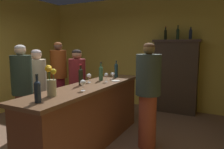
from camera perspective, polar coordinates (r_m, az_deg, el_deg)
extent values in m
cube|color=gold|center=(5.95, 6.27, 5.95)|extent=(5.31, 0.12, 2.91)
cube|color=brown|center=(3.55, -6.04, -11.37)|extent=(0.56, 2.59, 0.97)
cube|color=brown|center=(3.42, -6.16, -3.30)|extent=(0.63, 2.70, 0.05)
cube|color=#35291F|center=(5.42, 16.63, -0.52)|extent=(1.02, 0.32, 1.78)
cube|color=#3A2B24|center=(5.37, 17.00, 8.61)|extent=(1.10, 0.38, 0.06)
cylinder|color=#182E34|center=(4.22, 1.11, 0.85)|extent=(0.07, 0.07, 0.24)
sphere|color=#182E34|center=(4.21, 1.12, 2.46)|extent=(0.07, 0.07, 0.07)
cylinder|color=#182E34|center=(4.20, 1.12, 2.99)|extent=(0.02, 0.02, 0.08)
cylinder|color=black|center=(4.20, 1.12, 3.63)|extent=(0.03, 0.03, 0.02)
cylinder|color=black|center=(3.42, -8.35, -0.97)|extent=(0.07, 0.07, 0.23)
sphere|color=black|center=(3.40, -8.39, 0.93)|extent=(0.07, 0.07, 0.07)
cylinder|color=black|center=(3.40, -8.40, 1.70)|extent=(0.03, 0.03, 0.09)
cylinder|color=red|center=(3.39, -8.42, 2.61)|extent=(0.03, 0.03, 0.02)
cylinder|color=#1D2A39|center=(2.50, -19.29, -4.82)|extent=(0.07, 0.07, 0.21)
sphere|color=#1D2A39|center=(2.49, -19.40, -2.51)|extent=(0.07, 0.07, 0.07)
cylinder|color=#1D2A39|center=(2.48, -19.45, -1.39)|extent=(0.03, 0.03, 0.10)
cylinder|color=black|center=(2.47, -19.51, -0.07)|extent=(0.03, 0.03, 0.02)
cylinder|color=#2F5233|center=(3.85, -2.97, 0.03)|extent=(0.07, 0.07, 0.22)
sphere|color=#2F5233|center=(3.84, -2.98, 1.65)|extent=(0.07, 0.07, 0.07)
cylinder|color=#2F5233|center=(3.83, -2.99, 2.38)|extent=(0.03, 0.03, 0.10)
cylinder|color=black|center=(3.83, -2.99, 3.22)|extent=(0.03, 0.03, 0.02)
cylinder|color=white|center=(4.00, 0.18, -1.23)|extent=(0.07, 0.07, 0.00)
cylinder|color=white|center=(3.99, 0.18, -0.76)|extent=(0.01, 0.01, 0.06)
ellipsoid|color=white|center=(3.98, 0.18, 0.13)|extent=(0.07, 0.07, 0.06)
cylinder|color=white|center=(3.69, -1.54, -1.99)|extent=(0.06, 0.06, 0.00)
cylinder|color=white|center=(3.69, -1.54, -1.28)|extent=(0.01, 0.01, 0.09)
ellipsoid|color=white|center=(3.67, -1.55, -0.09)|extent=(0.07, 0.07, 0.06)
ellipsoid|color=maroon|center=(3.68, -1.55, -0.37)|extent=(0.05, 0.05, 0.03)
cylinder|color=white|center=(3.01, -7.76, -4.32)|extent=(0.06, 0.06, 0.00)
cylinder|color=white|center=(3.00, -7.78, -3.60)|extent=(0.01, 0.01, 0.07)
ellipsoid|color=white|center=(2.99, -7.80, -2.16)|extent=(0.08, 0.08, 0.08)
cylinder|color=white|center=(3.67, -6.18, -2.10)|extent=(0.07, 0.07, 0.00)
cylinder|color=white|center=(3.66, -6.19, -1.52)|extent=(0.01, 0.01, 0.07)
ellipsoid|color=white|center=(3.65, -6.21, -0.35)|extent=(0.08, 0.08, 0.08)
ellipsoid|color=maroon|center=(3.66, -6.20, -0.70)|extent=(0.06, 0.06, 0.03)
cylinder|color=tan|center=(2.77, -15.85, -3.49)|extent=(0.12, 0.12, 0.21)
cylinder|color=#38602D|center=(2.71, -15.32, -1.22)|extent=(0.01, 0.01, 0.19)
sphere|color=gold|center=(2.69, -15.39, 0.78)|extent=(0.07, 0.07, 0.07)
cylinder|color=#38602D|center=(2.77, -15.39, -1.06)|extent=(0.01, 0.01, 0.18)
sphere|color=#D55984|center=(2.76, -15.46, 0.83)|extent=(0.07, 0.07, 0.07)
cylinder|color=#38602D|center=(2.77, -16.54, -0.74)|extent=(0.01, 0.01, 0.22)
sphere|color=#E7A910|center=(2.75, -16.63, 1.54)|extent=(0.09, 0.09, 0.09)
cylinder|color=#38602D|center=(2.73, -16.35, -0.91)|extent=(0.01, 0.01, 0.22)
sphere|color=gold|center=(2.71, -16.44, 1.36)|extent=(0.06, 0.06, 0.06)
cylinder|color=white|center=(3.77, 1.04, -1.72)|extent=(0.15, 0.15, 0.01)
cylinder|color=black|center=(5.43, 14.12, 10.13)|extent=(0.07, 0.07, 0.21)
sphere|color=black|center=(5.44, 14.15, 11.24)|extent=(0.07, 0.07, 0.07)
cylinder|color=black|center=(5.44, 14.17, 11.73)|extent=(0.03, 0.03, 0.09)
cylinder|color=red|center=(5.44, 14.19, 12.30)|extent=(0.03, 0.03, 0.02)
cylinder|color=#1C3120|center=(5.37, 17.18, 10.09)|extent=(0.08, 0.08, 0.22)
sphere|color=#1C3120|center=(5.38, 17.23, 11.25)|extent=(0.08, 0.08, 0.08)
cylinder|color=#1C3120|center=(5.38, 17.25, 11.78)|extent=(0.03, 0.03, 0.10)
cylinder|color=black|center=(5.39, 17.28, 12.39)|extent=(0.03, 0.03, 0.02)
cylinder|color=#1A2239|center=(5.33, 20.29, 9.88)|extent=(0.07, 0.07, 0.20)
sphere|color=#1A2239|center=(5.33, 20.34, 10.96)|extent=(0.07, 0.07, 0.07)
cylinder|color=#1A2239|center=(5.34, 20.36, 11.40)|extent=(0.03, 0.03, 0.08)
cylinder|color=gold|center=(5.34, 20.39, 11.93)|extent=(0.03, 0.03, 0.02)
cylinder|color=maroon|center=(5.29, -13.85, -5.58)|extent=(0.27, 0.27, 0.88)
cylinder|color=brown|center=(5.17, -14.13, 2.74)|extent=(0.38, 0.38, 0.66)
sphere|color=brown|center=(5.15, -14.28, 7.33)|extent=(0.19, 0.19, 0.19)
ellipsoid|color=#A6582D|center=(5.15, -14.30, 7.82)|extent=(0.18, 0.18, 0.11)
cylinder|color=#47644A|center=(4.56, -9.11, -8.30)|extent=(0.25, 0.25, 0.78)
cylinder|color=maroon|center=(4.42, -9.30, 0.27)|extent=(0.35, 0.35, 0.60)
sphere|color=#986548|center=(4.39, -9.42, 5.31)|extent=(0.20, 0.20, 0.20)
ellipsoid|color=black|center=(4.39, -9.43, 5.90)|extent=(0.19, 0.19, 0.11)
cylinder|color=maroon|center=(3.99, -22.48, -10.72)|extent=(0.24, 0.24, 0.84)
cylinder|color=#263428|center=(3.83, -23.06, -0.10)|extent=(0.34, 0.34, 0.65)
sphere|color=#D4AD8D|center=(3.80, -23.39, 5.97)|extent=(0.18, 0.18, 0.18)
ellipsoid|color=#AFAAA8|center=(3.80, -23.42, 6.58)|extent=(0.17, 0.17, 0.10)
cylinder|color=brown|center=(4.52, -18.99, -8.81)|extent=(0.25, 0.25, 0.77)
cylinder|color=#B9AB8B|center=(4.38, -19.39, -0.13)|extent=(0.34, 0.34, 0.61)
sphere|color=#D9A88B|center=(4.34, -19.62, 5.01)|extent=(0.20, 0.20, 0.20)
ellipsoid|color=#B7AAAB|center=(4.34, -19.65, 5.61)|extent=(0.19, 0.19, 0.11)
cylinder|color=brown|center=(3.56, 9.43, -12.20)|extent=(0.28, 0.28, 0.87)
cylinder|color=#2A352E|center=(3.38, 9.72, -0.07)|extent=(0.39, 0.39, 0.64)
sphere|color=brown|center=(3.35, 9.88, 6.78)|extent=(0.18, 0.18, 0.18)
ellipsoid|color=#51351F|center=(3.35, 9.89, 7.49)|extent=(0.18, 0.18, 0.10)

